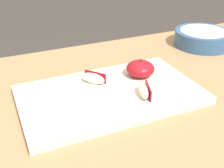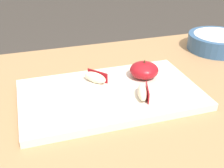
# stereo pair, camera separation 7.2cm
# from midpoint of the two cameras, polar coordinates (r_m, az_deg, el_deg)

# --- Properties ---
(dining_table) EXTENTS (1.49, 0.78, 0.72)m
(dining_table) POSITION_cam_midpoint_polar(r_m,az_deg,el_deg) (0.78, 2.59, -9.27)
(dining_table) COLOR #9E754C
(dining_table) RESTS_ON ground_plane
(cutting_board) EXTENTS (0.45, 0.26, 0.02)m
(cutting_board) POSITION_cam_midpoint_polar(r_m,az_deg,el_deg) (0.73, 2.81, -2.10)
(cutting_board) COLOR beige
(cutting_board) RESTS_ON dining_table
(apple_half_skin_up) EXTENTS (0.08, 0.08, 0.05)m
(apple_half_skin_up) POSITION_cam_midpoint_polar(r_m,az_deg,el_deg) (0.79, 8.94, 2.67)
(apple_half_skin_up) COLOR maroon
(apple_half_skin_up) RESTS_ON cutting_board
(apple_wedge_front) EXTENTS (0.04, 0.07, 0.03)m
(apple_wedge_front) POSITION_cam_midpoint_polar(r_m,az_deg,el_deg) (0.70, 9.03, -1.73)
(apple_wedge_front) COLOR beige
(apple_wedge_front) RESTS_ON cutting_board
(apple_wedge_left) EXTENTS (0.06, 0.06, 0.03)m
(apple_wedge_left) POSITION_cam_midpoint_polar(r_m,az_deg,el_deg) (0.76, -0.64, 1.25)
(apple_wedge_left) COLOR beige
(apple_wedge_left) RESTS_ON cutting_board
(ceramic_fruit_bowl) EXTENTS (0.20, 0.20, 0.06)m
(ceramic_fruit_bowl) POSITION_cam_midpoint_polar(r_m,az_deg,el_deg) (1.09, 21.81, 7.75)
(ceramic_fruit_bowl) COLOR #2D517A
(ceramic_fruit_bowl) RESTS_ON dining_table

